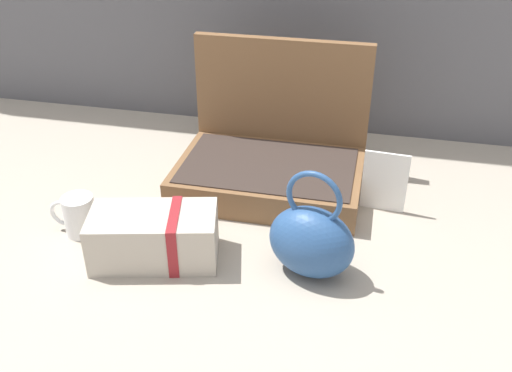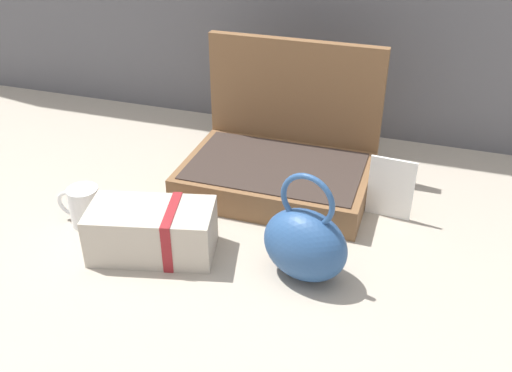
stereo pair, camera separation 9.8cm
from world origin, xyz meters
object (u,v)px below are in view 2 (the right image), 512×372
at_px(open_suitcase, 281,158).
at_px(info_card_left, 391,188).
at_px(cream_toiletry_bag, 154,231).
at_px(teal_pouch_handbag, 305,243).
at_px(coffee_mug, 84,206).

relative_size(open_suitcase, info_card_left, 3.02).
relative_size(open_suitcase, cream_toiletry_bag, 1.60).
distance_m(teal_pouch_handbag, info_card_left, 0.30).
height_order(open_suitcase, coffee_mug, open_suitcase).
bearing_deg(coffee_mug, info_card_left, 20.67).
relative_size(teal_pouch_handbag, cream_toiletry_bag, 0.83).
height_order(open_suitcase, info_card_left, open_suitcase).
xyz_separation_m(coffee_mug, info_card_left, (0.64, 0.24, 0.03)).
xyz_separation_m(teal_pouch_handbag, info_card_left, (0.13, 0.27, -0.00)).
bearing_deg(coffee_mug, open_suitcase, 39.65).
bearing_deg(info_card_left, open_suitcase, 171.35).
relative_size(open_suitcase, coffee_mug, 4.24).
distance_m(teal_pouch_handbag, cream_toiletry_bag, 0.32).
bearing_deg(teal_pouch_handbag, open_suitcase, 113.60).
xyz_separation_m(open_suitcase, teal_pouch_handbag, (0.14, -0.33, 0.01)).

